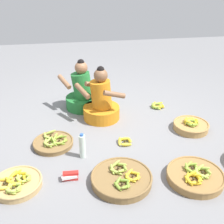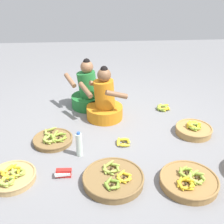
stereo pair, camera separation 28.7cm
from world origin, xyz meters
TOP-DOWN VIEW (x-y plane):
  - ground_plane at (0.00, 0.00)m, footprint 10.00×10.00m
  - vendor_woman_front at (-0.07, 0.30)m, footprint 0.67×0.52m
  - vendor_woman_behind at (-0.31, 0.69)m, footprint 0.69×0.55m
  - banana_basket_front_left at (1.07, -0.22)m, footprint 0.47×0.47m
  - banana_basket_back_center at (-1.09, -0.98)m, footprint 0.49×0.49m
  - banana_basket_mid_left at (0.70, -1.17)m, footprint 0.59×0.59m
  - banana_basket_front_right at (-0.05, -1.08)m, footprint 0.63×0.63m
  - banana_basket_near_bicycle at (-0.75, -0.29)m, footprint 0.49×0.49m
  - loose_bananas_back_right at (0.84, 0.50)m, footprint 0.23×0.23m
  - loose_bananas_mid_right at (0.13, -0.40)m, footprint 0.18×0.18m
  - water_bottle at (-0.41, -0.59)m, footprint 0.07×0.07m
  - packet_carton_stack at (-0.56, -0.95)m, footprint 0.18×0.08m

SIDE VIEW (x-z plane):
  - ground_plane at x=0.00m, z-range 0.00..0.00m
  - loose_bananas_back_right at x=0.84m, z-range -0.01..0.07m
  - loose_bananas_mid_right at x=0.13m, z-range -0.01..0.07m
  - banana_basket_near_bicycle at x=-0.75m, z-range -0.03..0.11m
  - packet_carton_stack at x=-0.56m, z-range 0.00..0.09m
  - banana_basket_back_center at x=-1.09m, z-range -0.02..0.12m
  - banana_basket_front_right at x=-0.05m, z-range -0.02..0.13m
  - banana_basket_mid_left at x=0.70m, z-range -0.02..0.13m
  - banana_basket_front_left at x=1.07m, z-range -0.02..0.15m
  - water_bottle at x=-0.41m, z-range -0.01..0.30m
  - vendor_woman_behind at x=-0.31m, z-range -0.14..0.63m
  - vendor_woman_front at x=-0.07m, z-range -0.14..0.64m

